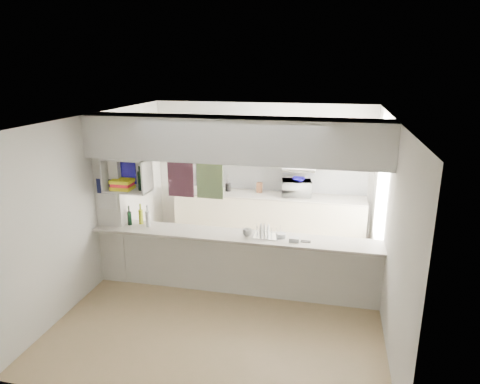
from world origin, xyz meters
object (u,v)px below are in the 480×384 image
(wine_bottles, at_px, (140,217))
(bowl, at_px, (299,179))
(dish_rack, at_px, (267,231))
(microwave, at_px, (297,188))

(wine_bottles, bearing_deg, bowl, 42.34)
(bowl, height_order, dish_rack, bowl)
(wine_bottles, bearing_deg, microwave, 43.25)
(bowl, bearing_deg, wine_bottles, -137.66)
(bowl, xyz_separation_m, wine_bottles, (-2.22, -2.03, -0.20))
(dish_rack, distance_m, wine_bottles, 1.96)
(microwave, relative_size, bowl, 2.21)
(dish_rack, height_order, wine_bottles, wine_bottles)
(bowl, distance_m, dish_rack, 2.10)
(bowl, bearing_deg, dish_rack, -97.27)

